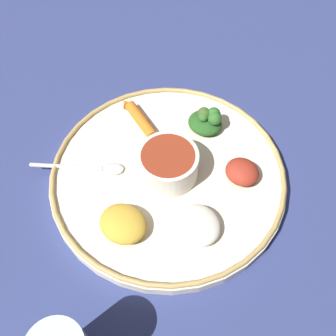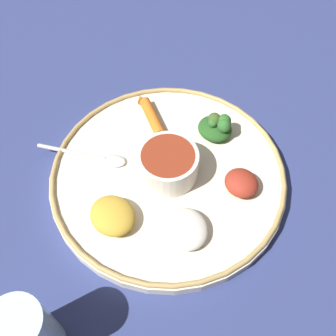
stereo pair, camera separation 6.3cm
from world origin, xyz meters
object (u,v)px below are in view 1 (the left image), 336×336
object	(u,v)px
spoon	(92,168)
carrot_near_spoon	(137,118)
greens_pile	(207,120)
center_bowl	(168,164)

from	to	relation	value
spoon	carrot_near_spoon	world-z (taller)	carrot_near_spoon
greens_pile	spoon	bearing A→B (deg)	90.73
spoon	center_bowl	bearing A→B (deg)	-117.89
center_bowl	carrot_near_spoon	bearing A→B (deg)	2.36
spoon	greens_pile	xyz separation A→B (m)	(0.00, -0.21, 0.01)
greens_pile	carrot_near_spoon	bearing A→B (deg)	59.67
center_bowl	carrot_near_spoon	world-z (taller)	center_bowl
center_bowl	spoon	bearing A→B (deg)	62.11
center_bowl	greens_pile	xyz separation A→B (m)	(0.06, -0.10, -0.01)
greens_pile	carrot_near_spoon	distance (m)	0.12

